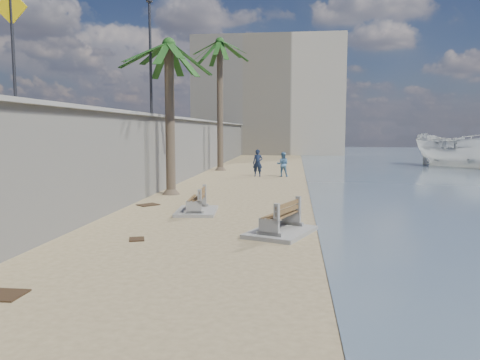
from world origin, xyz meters
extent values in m
plane|color=#9E8861|center=(0.00, 0.00, 0.00)|extent=(140.00, 140.00, 0.00)
cube|color=gray|center=(-5.20, 20.00, 1.75)|extent=(0.45, 70.00, 3.50)
cube|color=gray|center=(-5.20, 20.00, 3.55)|extent=(0.80, 70.00, 0.12)
cube|color=#B7AA93|center=(-2.00, 52.00, 7.00)|extent=(18.00, 12.00, 14.00)
cube|color=gray|center=(0.97, 4.20, 0.06)|extent=(2.13, 2.51, 0.12)
cube|color=gray|center=(-2.06, 7.27, 0.05)|extent=(1.51, 2.09, 0.11)
cylinder|color=brown|center=(-4.21, 11.82, 3.31)|extent=(0.42, 0.42, 6.62)
cylinder|color=brown|center=(-4.03, 24.74, 4.55)|extent=(0.44, 0.44, 9.10)
cylinder|color=#2D2D33|center=(-5.00, 1.50, 4.81)|extent=(0.07, 0.07, 2.40)
cube|color=yellow|center=(-5.00, 1.50, 5.60)|extent=(0.78, 0.03, 0.78)
cylinder|color=#2D2D33|center=(-5.10, 12.00, 6.11)|extent=(0.12, 0.12, 5.00)
imported|color=#141F38|center=(-0.98, 20.58, 0.97)|extent=(0.73, 0.52, 1.94)
imported|color=teal|center=(0.58, 20.65, 0.85)|extent=(0.85, 0.68, 1.69)
imported|color=silver|center=(14.31, 29.60, 1.48)|extent=(4.51, 4.53, 3.75)
cube|color=#382616|center=(-3.71, -1.26, 0.01)|extent=(0.77, 0.62, 0.03)
cube|color=#382616|center=(-4.28, 8.69, 0.01)|extent=(0.94, 0.95, 0.03)
cube|color=#382616|center=(-2.78, 3.08, 0.01)|extent=(0.52, 0.58, 0.03)
camera|label=1|loc=(1.34, -8.60, 2.86)|focal=35.00mm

